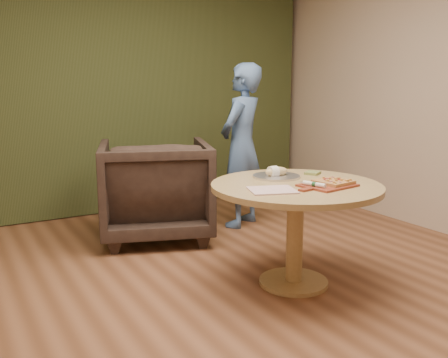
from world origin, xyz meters
TOP-DOWN VIEW (x-y plane):
  - room_shell at (0.00, 0.00)m, footprint 5.04×6.04m
  - curtain at (0.00, 2.90)m, footprint 4.80×0.14m
  - pedestal_table at (0.47, 0.20)m, footprint 1.21×1.21m
  - pizza_paddle at (0.59, 0.03)m, footprint 0.47×0.33m
  - flatbread_pizza at (0.66, 0.03)m, footprint 0.25×0.25m
  - cutlery_roll at (0.48, 0.02)m, footprint 0.08×0.20m
  - newspaper at (0.19, 0.10)m, footprint 0.36×0.33m
  - serving_tray at (0.49, 0.47)m, footprint 0.36×0.36m
  - bread_roll at (0.48, 0.47)m, footprint 0.19×0.09m
  - green_packet at (0.81, 0.43)m, footprint 0.15×0.15m
  - armchair at (0.02, 1.75)m, footprint 1.24×1.20m
  - person_standing at (0.94, 1.70)m, footprint 0.72×0.65m

SIDE VIEW (x-z plane):
  - armchair at x=0.02m, z-range 0.00..1.02m
  - pedestal_table at x=0.47m, z-range 0.23..0.98m
  - newspaper at x=0.19m, z-range 0.75..0.76m
  - serving_tray at x=0.49m, z-range 0.75..0.77m
  - pizza_paddle at x=0.59m, z-range 0.75..0.77m
  - green_packet at x=0.81m, z-range 0.75..0.77m
  - flatbread_pizza at x=0.66m, z-range 0.76..0.80m
  - cutlery_roll at x=0.48m, z-range 0.76..0.80m
  - bread_roll at x=0.48m, z-range 0.75..0.84m
  - person_standing at x=0.94m, z-range 0.00..1.64m
  - room_shell at x=0.00m, z-range -0.02..2.82m
  - curtain at x=0.00m, z-range 0.01..2.79m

